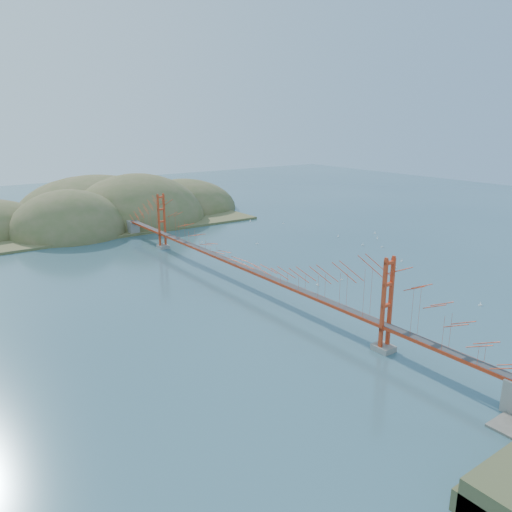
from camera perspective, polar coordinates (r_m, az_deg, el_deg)
ground at (r=83.40m, az=-1.58°, el=-3.32°), size 320.00×320.00×0.00m
bridge at (r=81.55m, az=-1.69°, el=1.37°), size 2.20×94.40×12.00m
far_headlands at (r=144.19m, az=-16.43°, el=4.15°), size 84.00×58.00×25.00m
sailboat_15 at (r=131.55m, az=3.14°, el=3.77°), size 0.54×0.54×0.59m
sailboat_13 at (r=100.78m, az=16.31°, el=-0.52°), size 0.60×0.53×0.68m
sailboat_5 at (r=111.28m, az=12.12°, el=1.26°), size 0.67×0.67×0.73m
sailboat_6 at (r=81.60m, az=24.26°, el=-5.09°), size 0.57×0.57×0.60m
sailboat_1 at (r=87.16m, az=9.75°, el=-2.61°), size 0.60×0.60×0.63m
sailboat_10 at (r=66.93m, az=17.91°, el=-8.89°), size 0.47×0.59×0.69m
sailboat_14 at (r=83.83m, az=14.35°, el=-3.63°), size 0.53×0.53×0.56m
sailboat_2 at (r=96.30m, az=15.63°, el=-1.21°), size 0.62×0.53×0.71m
sailboat_11 at (r=110.57m, az=14.20°, el=1.04°), size 0.62×0.62×0.66m
sailboat_9 at (r=118.16m, az=13.70°, el=1.99°), size 0.65×0.65×0.68m
sailboat_4 at (r=118.34m, az=9.36°, el=2.25°), size 0.63×0.63×0.67m
sailboat_12 at (r=111.98m, az=-6.22°, el=1.61°), size 0.54×0.50×0.61m
sailboat_3 at (r=94.38m, az=-1.37°, el=-0.97°), size 0.50×0.41×0.59m
sailboat_17 at (r=123.24m, az=13.44°, el=2.56°), size 0.59×0.54×0.67m
sailboat_7 at (r=109.97m, az=0.12°, el=1.44°), size 0.57×0.56×0.64m
sailboat_0 at (r=83.71m, az=7.05°, el=-3.26°), size 0.46×0.55×0.63m
sailboat_extra_0 at (r=133.99m, az=-0.67°, el=4.02°), size 0.64×0.64×0.68m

